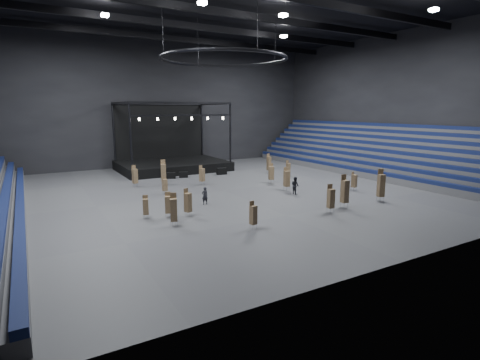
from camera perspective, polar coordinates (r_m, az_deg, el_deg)
floor at (r=38.40m, az=-2.33°, el=-1.66°), size 50.00×50.00×0.00m
ceiling at (r=38.76m, az=-2.55°, el=25.32°), size 50.00×42.00×0.20m
wall_back at (r=56.95m, az=-12.47°, el=11.25°), size 50.00×0.20×18.00m
wall_front at (r=21.27m, az=25.43°, el=11.79°), size 50.00×0.20×18.00m
wall_right at (r=53.86m, az=22.31°, el=10.76°), size 0.20×42.00×18.00m
bleachers_right at (r=52.65m, az=20.37°, el=2.96°), size 7.20×40.00×6.40m
stage at (r=52.87m, az=-10.56°, el=3.17°), size 14.00×10.00×9.20m
truss_ring at (r=37.81m, az=-2.48°, el=17.97°), size 12.30×12.30×5.15m
roof_girders at (r=38.56m, az=-2.54°, el=24.17°), size 49.00×30.35×0.70m
floodlights at (r=35.03m, az=0.79°, el=24.55°), size 28.60×16.60×0.25m
flight_case_left at (r=45.89m, az=-10.49°, el=0.67°), size 1.21×0.85×0.73m
flight_case_mid at (r=46.30m, az=-8.61°, el=0.81°), size 1.17×0.85×0.71m
flight_case_right at (r=48.03m, az=-2.82°, el=1.35°), size 1.31×0.74×0.84m
chair_stack_0 at (r=29.36m, az=-14.19°, el=-3.90°), size 0.51×0.51×1.83m
chair_stack_1 at (r=41.66m, az=-15.73°, el=0.63°), size 0.57×0.57×2.34m
chair_stack_2 at (r=26.98m, az=-10.07°, el=-4.41°), size 0.61×0.61×2.43m
chair_stack_3 at (r=39.89m, az=16.99°, el=-0.10°), size 0.59×0.59×1.98m
chair_stack_4 at (r=30.95m, az=13.67°, el=-2.68°), size 0.54×0.54×2.33m
chair_stack_5 at (r=38.58m, az=7.13°, el=0.26°), size 0.58×0.58×2.43m
chair_stack_6 at (r=37.38m, az=-11.40°, el=-0.70°), size 0.48×0.48×1.79m
chair_stack_7 at (r=41.79m, az=-11.58°, el=1.17°), size 0.65×0.65×2.83m
chair_stack_8 at (r=46.81m, az=7.35°, el=1.81°), size 0.48×0.48×2.00m
chair_stack_9 at (r=36.07m, az=20.69°, el=-0.70°), size 0.69×0.69×2.99m
chair_stack_10 at (r=32.82m, az=15.67°, el=-1.60°), size 0.57×0.57×2.84m
chair_stack_11 at (r=49.05m, az=4.42°, el=2.58°), size 0.46×0.46×2.57m
chair_stack_12 at (r=26.08m, az=2.03°, el=-5.27°), size 0.48×0.48×1.99m
chair_stack_13 at (r=42.22m, az=4.79°, el=1.12°), size 0.68×0.68×2.26m
chair_stack_14 at (r=41.48m, az=-5.82°, el=0.83°), size 0.62×0.62×2.16m
chair_stack_15 at (r=29.31m, az=-7.95°, el=-3.33°), size 0.60×0.60×2.23m
chair_stack_16 at (r=29.23m, az=-10.90°, el=-3.64°), size 0.60×0.60×2.01m
man_center at (r=32.91m, az=-5.39°, el=-2.40°), size 0.58×0.38×1.56m
crew_member at (r=37.23m, az=8.40°, el=-0.82°), size 0.66×0.84×1.70m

